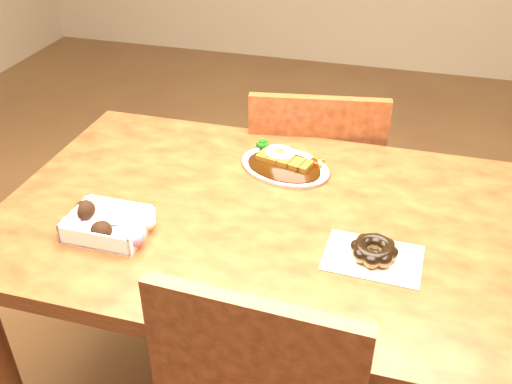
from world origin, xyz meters
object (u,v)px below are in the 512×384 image
(pon_de_ring, at_px, (374,251))
(donut_box, at_px, (108,224))
(katsu_curry_plate, at_px, (284,164))
(chair_far, at_px, (314,190))
(table, at_px, (257,244))

(pon_de_ring, bearing_deg, donut_box, -173.20)
(donut_box, bearing_deg, katsu_curry_plate, 50.66)
(donut_box, bearing_deg, pon_de_ring, 6.80)
(chair_far, relative_size, donut_box, 4.38)
(chair_far, bearing_deg, katsu_curry_plate, 75.29)
(chair_far, bearing_deg, table, 75.68)
(donut_box, relative_size, pon_de_ring, 0.96)
(katsu_curry_plate, bearing_deg, chair_far, 84.44)
(chair_far, height_order, pon_de_ring, chair_far)
(table, height_order, katsu_curry_plate, katsu_curry_plate)
(katsu_curry_plate, bearing_deg, donut_box, -129.34)
(chair_far, height_order, katsu_curry_plate, chair_far)
(table, bearing_deg, donut_box, -150.01)
(chair_far, xyz_separation_m, pon_de_ring, (0.23, -0.64, 0.29))
(table, distance_m, pon_de_ring, 0.32)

